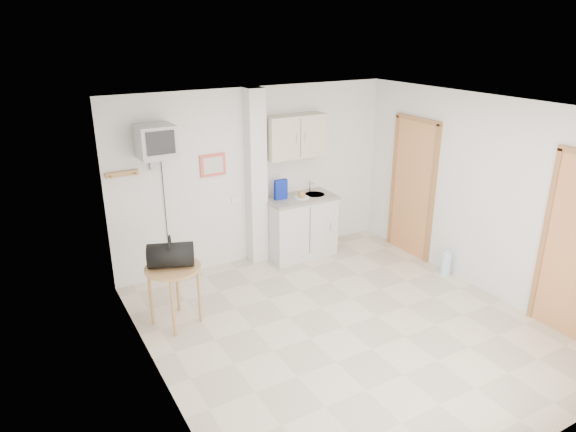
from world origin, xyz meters
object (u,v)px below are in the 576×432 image
round_table (173,275)px  duffel_bag (171,255)px  water_bottle (446,264)px  crt_television (156,142)px

round_table → duffel_bag: duffel_bag is taller
water_bottle → crt_television: bearing=154.4°
duffel_bag → water_bottle: bearing=9.7°
crt_television → duffel_bag: size_ratio=3.76×
crt_television → duffel_bag: 1.45m
round_table → crt_television: bearing=78.4°
duffel_bag → round_table: bearing=-43.2°
round_table → water_bottle: round_table is taller
round_table → water_bottle: (3.63, -0.67, -0.45)m
round_table → duffel_bag: (-0.01, 0.01, 0.24)m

